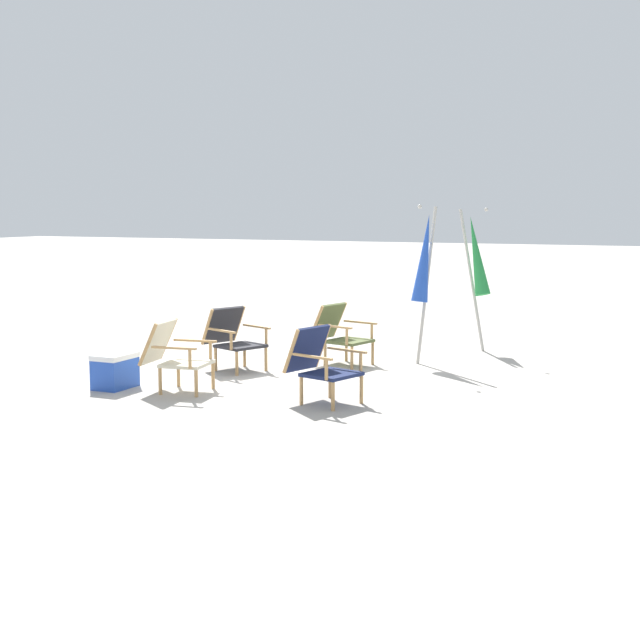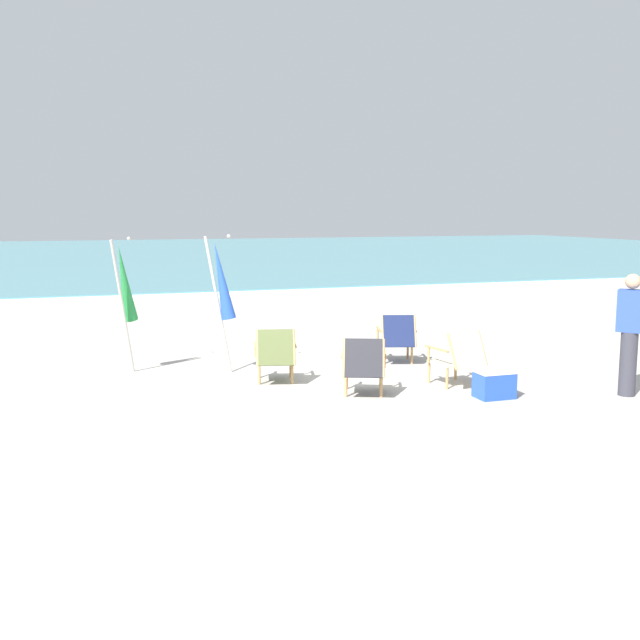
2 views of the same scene
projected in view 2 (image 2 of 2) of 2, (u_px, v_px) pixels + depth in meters
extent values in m
plane|color=#B2AAA0|center=(293.00, 397.00, 9.91)|extent=(80.00, 80.00, 0.00)
cube|color=teal|center=(124.00, 255.00, 40.43)|extent=(80.00, 40.00, 0.10)
cube|color=white|center=(173.00, 296.00, 21.38)|extent=(80.00, 1.10, 0.06)
cube|color=beige|center=(452.00, 362.00, 10.59)|extent=(0.58, 0.55, 0.04)
cube|color=beige|center=(468.00, 350.00, 10.24)|extent=(0.52, 0.32, 0.49)
cylinder|color=tan|center=(429.00, 372.00, 10.70)|extent=(0.04, 0.04, 0.32)
cylinder|color=tan|center=(456.00, 369.00, 10.90)|extent=(0.04, 0.04, 0.32)
cylinder|color=tan|center=(447.00, 378.00, 10.31)|extent=(0.04, 0.04, 0.32)
cylinder|color=tan|center=(474.00, 375.00, 10.52)|extent=(0.04, 0.04, 0.32)
cube|color=tan|center=(437.00, 349.00, 10.41)|extent=(0.11, 0.53, 0.02)
cylinder|color=tan|center=(429.00, 354.00, 10.59)|extent=(0.04, 0.04, 0.22)
cube|color=tan|center=(469.00, 346.00, 10.66)|extent=(0.11, 0.53, 0.02)
cylinder|color=tan|center=(461.00, 351.00, 10.84)|extent=(0.04, 0.04, 0.22)
cylinder|color=tan|center=(452.00, 351.00, 10.13)|extent=(0.08, 0.26, 0.49)
cylinder|color=tan|center=(482.00, 348.00, 10.36)|extent=(0.08, 0.26, 0.49)
cube|color=#28282D|center=(364.00, 370.00, 10.07)|extent=(0.66, 0.64, 0.04)
cube|color=#28282D|center=(364.00, 358.00, 9.69)|extent=(0.56, 0.43, 0.48)
cylinder|color=tan|center=(347.00, 378.00, 10.33)|extent=(0.04, 0.04, 0.32)
cylinder|color=tan|center=(381.00, 378.00, 10.30)|extent=(0.04, 0.04, 0.32)
cylinder|color=tan|center=(346.00, 385.00, 9.90)|extent=(0.04, 0.04, 0.32)
cylinder|color=tan|center=(381.00, 385.00, 9.87)|extent=(0.04, 0.04, 0.32)
cube|color=tan|center=(343.00, 354.00, 10.04)|extent=(0.23, 0.50, 0.02)
cylinder|color=tan|center=(343.00, 359.00, 10.24)|extent=(0.04, 0.04, 0.22)
cube|color=tan|center=(385.00, 354.00, 10.00)|extent=(0.23, 0.50, 0.02)
cylinder|color=tan|center=(384.00, 360.00, 10.21)|extent=(0.04, 0.04, 0.22)
cylinder|color=tan|center=(344.00, 358.00, 9.71)|extent=(0.14, 0.26, 0.48)
cylinder|color=tan|center=(383.00, 358.00, 9.67)|extent=(0.14, 0.26, 0.48)
cube|color=#515B33|center=(275.00, 359.00, 10.81)|extent=(0.62, 0.59, 0.04)
cube|color=#515B33|center=(276.00, 348.00, 10.43)|extent=(0.54, 0.36, 0.49)
cylinder|color=tan|center=(259.00, 367.00, 11.02)|extent=(0.04, 0.04, 0.32)
cylinder|color=tan|center=(291.00, 367.00, 11.06)|extent=(0.04, 0.04, 0.32)
cylinder|color=tan|center=(259.00, 373.00, 10.60)|extent=(0.04, 0.04, 0.32)
cylinder|color=tan|center=(292.00, 373.00, 10.64)|extent=(0.04, 0.04, 0.32)
cube|color=tan|center=(256.00, 345.00, 10.73)|extent=(0.16, 0.52, 0.02)
cylinder|color=tan|center=(256.00, 350.00, 10.93)|extent=(0.04, 0.04, 0.22)
cube|color=tan|center=(295.00, 344.00, 10.78)|extent=(0.16, 0.52, 0.02)
cylinder|color=tan|center=(294.00, 349.00, 10.98)|extent=(0.04, 0.04, 0.22)
cylinder|color=tan|center=(257.00, 348.00, 10.40)|extent=(0.10, 0.26, 0.49)
cylinder|color=tan|center=(294.00, 347.00, 10.45)|extent=(0.10, 0.26, 0.49)
cube|color=#19234C|center=(396.00, 342.00, 12.19)|extent=(0.63, 0.61, 0.04)
cube|color=#19234C|center=(399.00, 331.00, 11.81)|extent=(0.54, 0.37, 0.49)
cylinder|color=tan|center=(380.00, 350.00, 12.41)|extent=(0.04, 0.04, 0.32)
cylinder|color=tan|center=(408.00, 349.00, 12.43)|extent=(0.04, 0.04, 0.32)
cylinder|color=tan|center=(383.00, 355.00, 11.99)|extent=(0.04, 0.04, 0.32)
cylinder|color=tan|center=(412.00, 354.00, 12.00)|extent=(0.04, 0.04, 0.32)
cube|color=tan|center=(379.00, 329.00, 12.12)|extent=(0.18, 0.52, 0.02)
cylinder|color=tan|center=(378.00, 334.00, 12.33)|extent=(0.04, 0.04, 0.22)
cube|color=tan|center=(413.00, 329.00, 12.14)|extent=(0.18, 0.52, 0.02)
cylinder|color=tan|center=(411.00, 334.00, 12.34)|extent=(0.04, 0.04, 0.22)
cylinder|color=tan|center=(383.00, 331.00, 11.80)|extent=(0.11, 0.24, 0.49)
cylinder|color=tan|center=(415.00, 331.00, 11.82)|extent=(0.11, 0.24, 0.49)
cylinder|color=#B7B2A8|center=(218.00, 305.00, 11.28)|extent=(0.39, 0.17, 2.08)
cone|color=blue|center=(222.00, 281.00, 11.23)|extent=(0.46, 0.34, 1.18)
sphere|color=#B7B2A8|center=(229.00, 236.00, 11.13)|extent=(0.06, 0.06, 0.06)
cylinder|color=#B7B2A8|center=(123.00, 308.00, 11.08)|extent=(0.34, 0.51, 2.04)
cone|color=#23843D|center=(125.00, 284.00, 11.12)|extent=(0.45, 0.55, 1.17)
sphere|color=#B7B2A8|center=(129.00, 239.00, 11.19)|extent=(0.06, 0.06, 0.06)
cylinder|color=#383842|center=(628.00, 364.00, 9.94)|extent=(0.22, 0.22, 0.86)
cube|color=#2D4CA5|center=(631.00, 311.00, 9.83)|extent=(0.37, 0.39, 0.56)
sphere|color=tan|center=(633.00, 281.00, 9.78)|extent=(0.20, 0.20, 0.20)
cube|color=blue|center=(494.00, 385.00, 9.84)|extent=(0.48, 0.34, 0.34)
cube|color=white|center=(495.00, 370.00, 9.82)|extent=(0.49, 0.35, 0.06)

